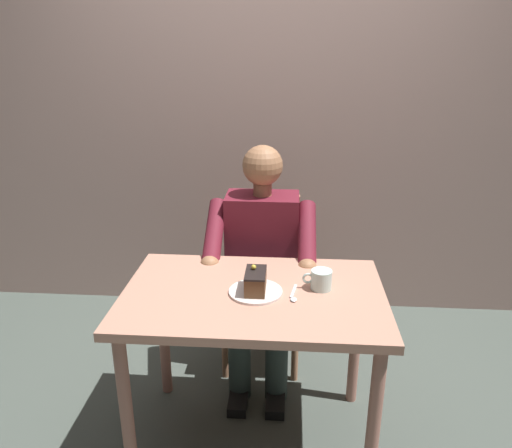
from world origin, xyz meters
name	(u,v)px	position (x,y,z in m)	size (l,w,h in m)	color
ground_plane	(254,436)	(0.00, 0.00, 0.00)	(14.00, 14.00, 0.00)	#464F48
cafe_rear_panel	(270,71)	(0.00, -1.28, 1.50)	(6.40, 0.12, 3.00)	tan
dining_table	(254,313)	(0.00, 0.00, 0.63)	(1.04, 0.67, 0.73)	tan
chair	(263,272)	(0.00, -0.66, 0.49)	(0.42, 0.42, 0.89)	#AF7956
seated_person	(261,263)	(0.00, -0.49, 0.62)	(0.53, 0.58, 1.20)	maroon
dessert_plate	(256,292)	(-0.01, 0.01, 0.73)	(0.21, 0.21, 0.01)	silver
cake_slice	(256,281)	(-0.01, 0.01, 0.78)	(0.08, 0.14, 0.10)	brown
coffee_cup	(321,279)	(-0.27, -0.05, 0.77)	(0.12, 0.08, 0.08)	silver
dessert_spoon	(294,296)	(-0.16, 0.03, 0.73)	(0.03, 0.14, 0.01)	silver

